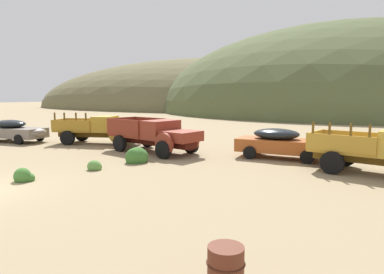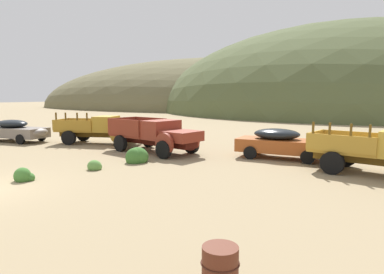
# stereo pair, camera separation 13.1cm
# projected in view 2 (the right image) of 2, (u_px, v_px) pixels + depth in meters

# --- Properties ---
(hill_far_left) EXTENTS (102.84, 55.15, 25.96)m
(hill_far_left) POSITION_uv_depth(u_px,v_px,m) (199.00, 108.00, 90.31)
(hill_far_left) COLOR brown
(hill_far_left) RESTS_ON ground
(hill_far_right) EXTENTS (80.59, 83.07, 36.24)m
(hill_far_right) POSITION_uv_depth(u_px,v_px,m) (344.00, 111.00, 74.67)
(hill_far_right) COLOR #4C5633
(hill_far_right) RESTS_ON ground
(car_primer_gray) EXTENTS (5.18, 2.44, 1.57)m
(car_primer_gray) POSITION_uv_depth(u_px,v_px,m) (17.00, 130.00, 23.71)
(car_primer_gray) COLOR slate
(car_primer_gray) RESTS_ON ground
(truck_mustard) EXTENTS (6.03, 3.63, 2.16)m
(truck_mustard) POSITION_uv_depth(u_px,v_px,m) (105.00, 129.00, 22.77)
(truck_mustard) COLOR #593D12
(truck_mustard) RESTS_ON ground
(truck_rust_red) EXTENTS (6.25, 3.50, 1.91)m
(truck_rust_red) POSITION_uv_depth(u_px,v_px,m) (159.00, 135.00, 18.99)
(truck_rust_red) COLOR #42140D
(truck_rust_red) RESTS_ON ground
(car_oxide_orange) EXTENTS (4.87, 2.07, 1.57)m
(car_oxide_orange) POSITION_uv_depth(u_px,v_px,m) (284.00, 143.00, 17.24)
(car_oxide_orange) COLOR #A34C1E
(car_oxide_orange) RESTS_ON ground
(oil_drum_foreground) EXTENTS (0.63, 0.63, 0.90)m
(oil_drum_foreground) POSITION_uv_depth(u_px,v_px,m) (220.00, 274.00, 5.29)
(oil_drum_foreground) COLOR #5B2819
(oil_drum_foreground) RESTS_ON ground
(bush_front_left) EXTENTS (0.65, 0.59, 0.55)m
(bush_front_left) POSITION_uv_depth(u_px,v_px,m) (95.00, 166.00, 14.80)
(bush_front_left) COLOR #5B8E42
(bush_front_left) RESTS_ON ground
(bush_back_edge) EXTENTS (1.12, 1.15, 0.96)m
(bush_back_edge) POSITION_uv_depth(u_px,v_px,m) (136.00, 157.00, 16.39)
(bush_back_edge) COLOR #3D702D
(bush_back_edge) RESTS_ON ground
(bush_front_right) EXTENTS (0.73, 0.68, 0.68)m
(bush_front_right) POSITION_uv_depth(u_px,v_px,m) (24.00, 177.00, 12.82)
(bush_front_right) COLOR #3D702D
(bush_front_right) RESTS_ON ground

